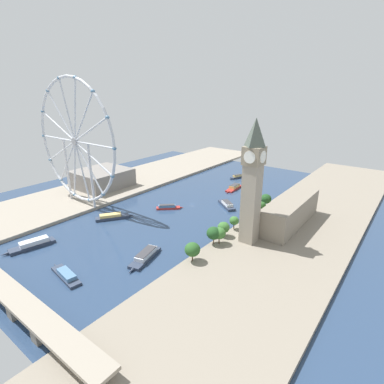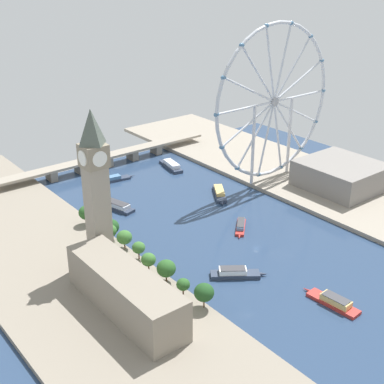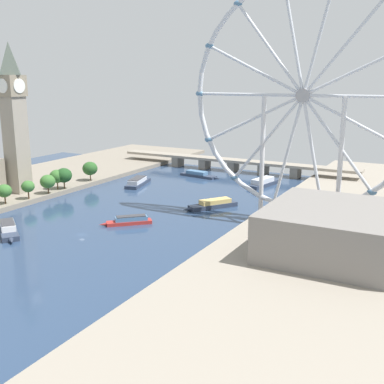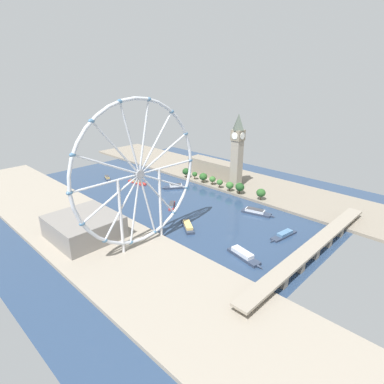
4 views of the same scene
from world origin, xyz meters
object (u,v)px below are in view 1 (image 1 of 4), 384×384
object	(u,v)px
riverside_hall	(102,178)
tour_boat_0	(168,207)
parliament_block	(290,212)
ferris_wheel	(75,142)
tour_boat_7	(145,256)
tour_boat_4	(227,204)
tour_boat_1	(234,187)
clock_tower	(252,181)
tour_boat_6	(112,217)
tour_boat_2	(66,275)
tour_boat_3	(32,244)
tour_boat_5	(237,177)

from	to	relation	value
riverside_hall	tour_boat_0	size ratio (longest dim) A/B	2.56
parliament_block	ferris_wheel	bearing A→B (deg)	22.98
parliament_block	tour_boat_7	size ratio (longest dim) A/B	2.23
tour_boat_4	tour_boat_1	bearing A→B (deg)	-31.00
tour_boat_1	riverside_hall	bearing A→B (deg)	-57.88
clock_tower	tour_boat_6	world-z (taller)	clock_tower
tour_boat_2	tour_boat_3	xyz separation A→B (m)	(55.27, -5.66, 0.65)
tour_boat_1	tour_boat_6	bearing A→B (deg)	-21.81
tour_boat_3	ferris_wheel	bearing A→B (deg)	-137.21
tour_boat_2	tour_boat_1	bearing A→B (deg)	-81.02
tour_boat_5	tour_boat_6	xyz separation A→B (m)	(25.42, 184.60, 0.01)
parliament_block	tour_boat_1	bearing A→B (deg)	-34.16
clock_tower	tour_boat_4	size ratio (longest dim) A/B	3.13
tour_boat_3	tour_boat_7	xyz separation A→B (m)	(-79.62, -40.41, -0.13)
clock_tower	tour_boat_2	xyz separation A→B (m)	(71.87, 109.47, -49.39)
tour_boat_4	tour_boat_5	size ratio (longest dim) A/B	1.35
ferris_wheel	tour_boat_7	xyz separation A→B (m)	(-124.89, 33.09, -62.99)
tour_boat_0	tour_boat_4	size ratio (longest dim) A/B	0.76
clock_tower	ferris_wheel	size ratio (longest dim) A/B	0.76
riverside_hall	tour_boat_6	world-z (taller)	riverside_hall
ferris_wheel	tour_boat_4	distance (m)	160.01
tour_boat_2	tour_boat_6	xyz separation A→B (m)	(49.40, -76.09, 0.36)
tour_boat_1	tour_boat_2	world-z (taller)	tour_boat_1
tour_boat_0	tour_boat_1	distance (m)	95.73
tour_boat_5	tour_boat_6	size ratio (longest dim) A/B	0.69
clock_tower	tour_boat_2	size ratio (longest dim) A/B	2.62
tour_boat_0	tour_boat_2	xyz separation A→B (m)	(-25.09, 125.42, -0.15)
tour_boat_0	tour_boat_1	world-z (taller)	tour_boat_1
tour_boat_0	tour_boat_1	size ratio (longest dim) A/B	0.65
riverside_hall	tour_boat_6	distance (m)	95.52
riverside_hall	tour_boat_2	world-z (taller)	riverside_hall
tour_boat_1	tour_boat_3	xyz separation A→B (m)	(51.20, 213.15, 0.25)
clock_tower	tour_boat_3	distance (m)	171.22
tour_boat_1	tour_boat_7	size ratio (longest dim) A/B	0.94
tour_boat_2	tour_boat_4	bearing A→B (deg)	-88.18
parliament_block	tour_boat_6	distance (m)	158.31
tour_boat_6	tour_boat_7	xyz separation A→B (m)	(-73.75, 30.02, 0.16)
tour_boat_3	tour_boat_4	xyz separation A→B (m)	(-73.06, -160.86, -0.15)
tour_boat_3	tour_boat_7	distance (m)	89.29
tour_boat_3	tour_boat_6	distance (m)	70.67
tour_boat_6	tour_boat_7	bearing A→B (deg)	-78.44
ferris_wheel	tour_boat_3	distance (m)	106.78
tour_boat_3	tour_boat_0	bearing A→B (deg)	177.02
clock_tower	tour_boat_6	size ratio (longest dim) A/B	2.92
tour_boat_5	tour_boat_7	bearing A→B (deg)	31.50
tour_boat_1	tour_boat_5	distance (m)	46.37
ferris_wheel	tour_boat_5	world-z (taller)	ferris_wheel
tour_boat_1	tour_boat_2	size ratio (longest dim) A/B	0.97
tour_boat_0	tour_boat_6	size ratio (longest dim) A/B	0.71
tour_boat_4	tour_boat_6	xyz separation A→B (m)	(67.19, 90.43, -0.14)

